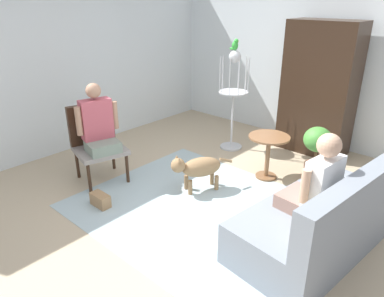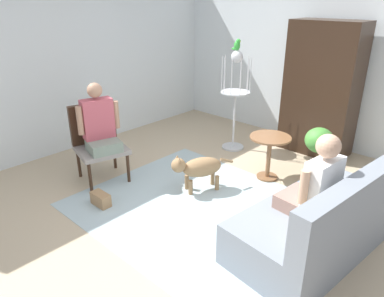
{
  "view_description": "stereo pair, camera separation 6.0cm",
  "coord_description": "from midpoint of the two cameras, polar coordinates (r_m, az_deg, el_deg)",
  "views": [
    {
      "loc": [
        2.29,
        -2.79,
        2.35
      ],
      "look_at": [
        -0.21,
        -0.02,
        0.76
      ],
      "focal_mm": 33.66,
      "sensor_mm": 36.0,
      "label": 1
    },
    {
      "loc": [
        2.33,
        -2.75,
        2.35
      ],
      "look_at": [
        -0.21,
        -0.02,
        0.76
      ],
      "focal_mm": 33.66,
      "sensor_mm": 36.0,
      "label": 2
    }
  ],
  "objects": [
    {
      "name": "parrot",
      "position": [
        5.65,
        7.49,
        15.97
      ],
      "size": [
        0.17,
        0.1,
        0.17
      ],
      "color": "green",
      "rests_on": "bird_cage_stand"
    },
    {
      "name": "couch",
      "position": [
        3.74,
        19.51,
        -11.5
      ],
      "size": [
        1.08,
        1.72,
        0.93
      ],
      "color": "slate",
      "rests_on": "ground"
    },
    {
      "name": "armchair",
      "position": [
        5.04,
        -14.48,
        1.81
      ],
      "size": [
        0.75,
        0.76,
        1.02
      ],
      "color": "#382316",
      "rests_on": "ground"
    },
    {
      "name": "back_wall",
      "position": [
        6.29,
        21.5,
        13.17
      ],
      "size": [
        6.4,
        0.12,
        2.87
      ],
      "primitive_type": "cube",
      "color": "silver",
      "rests_on": "ground"
    },
    {
      "name": "person_on_armchair",
      "position": [
        4.82,
        -14.14,
        3.82
      ],
      "size": [
        0.51,
        0.54,
        0.87
      ],
      "color": "slate"
    },
    {
      "name": "person_on_couch",
      "position": [
        3.53,
        19.52,
        -5.34
      ],
      "size": [
        0.51,
        0.56,
        0.83
      ],
      "color": "#88665C"
    },
    {
      "name": "area_rug",
      "position": [
        4.3,
        3.09,
        -10.09
      ],
      "size": [
        3.08,
        2.37,
        0.01
      ],
      "primitive_type": "cube",
      "color": "#9EB2B7",
      "rests_on": "ground"
    },
    {
      "name": "round_end_table",
      "position": [
        4.98,
        12.5,
        -0.14
      ],
      "size": [
        0.55,
        0.55,
        0.62
      ],
      "color": "brown",
      "rests_on": "ground"
    },
    {
      "name": "left_wall",
      "position": [
        6.17,
        -17.15,
        13.56
      ],
      "size": [
        0.12,
        6.5,
        2.87
      ],
      "primitive_type": "cube",
      "color": "silver",
      "rests_on": "ground"
    },
    {
      "name": "ground_plane",
      "position": [
        4.31,
        2.63,
        -10.04
      ],
      "size": [
        7.08,
        7.08,
        0.0
      ],
      "primitive_type": "plane",
      "color": "tan"
    },
    {
      "name": "bird_cage_stand",
      "position": [
        5.78,
        7.17,
        8.57
      ],
      "size": [
        0.47,
        0.47,
        1.59
      ],
      "color": "silver",
      "rests_on": "ground"
    },
    {
      "name": "potted_plant",
      "position": [
        5.05,
        19.64,
        -0.17
      ],
      "size": [
        0.37,
        0.37,
        0.78
      ],
      "color": "#996047",
      "rests_on": "ground"
    },
    {
      "name": "handbag",
      "position": [
        4.52,
        -13.89,
        -7.82
      ],
      "size": [
        0.26,
        0.13,
        0.16
      ],
      "primitive_type": "cube",
      "color": "#99724C",
      "rests_on": "ground"
    },
    {
      "name": "dog",
      "position": [
        4.6,
        1.42,
        -3.04
      ],
      "size": [
        0.47,
        0.76,
        0.52
      ],
      "color": "olive",
      "rests_on": "ground"
    },
    {
      "name": "armoire_cabinet",
      "position": [
        5.97,
        20.11,
        8.77
      ],
      "size": [
        1.05,
        0.56,
        2.03
      ],
      "primitive_type": "cube",
      "color": "black",
      "rests_on": "ground"
    }
  ]
}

